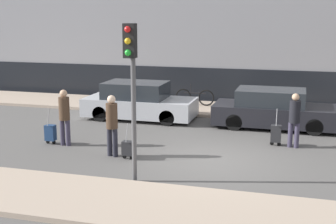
# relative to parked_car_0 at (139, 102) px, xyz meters

# --- Properties ---
(ground_plane) EXTENTS (80.00, 80.00, 0.00)m
(ground_plane) POSITION_rel_parked_car_0_xyz_m (3.77, -4.57, -0.68)
(ground_plane) COLOR #565451
(sidewalk_near) EXTENTS (28.00, 2.50, 0.12)m
(sidewalk_near) POSITION_rel_parked_car_0_xyz_m (3.77, -8.32, -0.62)
(sidewalk_near) COLOR tan
(sidewalk_near) RESTS_ON ground_plane
(sidewalk_far) EXTENTS (28.00, 3.00, 0.12)m
(sidewalk_far) POSITION_rel_parked_car_0_xyz_m (3.77, 2.43, -0.62)
(sidewalk_far) COLOR tan
(sidewalk_far) RESTS_ON ground_plane
(parked_car_0) EXTENTS (4.40, 1.88, 1.48)m
(parked_car_0) POSITION_rel_parked_car_0_xyz_m (0.00, 0.00, 0.00)
(parked_car_0) COLOR #B7BABF
(parked_car_0) RESTS_ON ground_plane
(parked_car_1) EXTENTS (4.48, 1.84, 1.43)m
(parked_car_1) POSITION_rel_parked_car_0_xyz_m (5.28, -0.04, -0.02)
(parked_car_1) COLOR black
(parked_car_1) RESTS_ON ground_plane
(pedestrian_left) EXTENTS (0.35, 0.34, 1.81)m
(pedestrian_left) POSITION_rel_parked_car_0_xyz_m (-0.97, -4.32, 0.35)
(pedestrian_left) COLOR #383347
(pedestrian_left) RESTS_ON ground_plane
(trolley_left) EXTENTS (0.34, 0.29, 1.17)m
(trolley_left) POSITION_rel_parked_car_0_xyz_m (-1.52, -4.29, -0.31)
(trolley_left) COLOR navy
(trolley_left) RESTS_ON ground_plane
(pedestrian_center) EXTENTS (0.34, 0.34, 1.83)m
(pedestrian_center) POSITION_rel_parked_car_0_xyz_m (0.92, -4.99, 0.37)
(pedestrian_center) COLOR #23232D
(pedestrian_center) RESTS_ON ground_plane
(trolley_center) EXTENTS (0.34, 0.29, 1.07)m
(trolley_center) POSITION_rel_parked_car_0_xyz_m (1.45, -5.12, -0.36)
(trolley_center) COLOR #262628
(trolley_center) RESTS_ON ground_plane
(pedestrian_right) EXTENTS (0.35, 0.34, 1.73)m
(pedestrian_right) POSITION_rel_parked_car_0_xyz_m (6.05, -2.58, 0.30)
(pedestrian_right) COLOR #383347
(pedestrian_right) RESTS_ON ground_plane
(trolley_right) EXTENTS (0.34, 0.29, 1.20)m
(trolley_right) POSITION_rel_parked_car_0_xyz_m (5.50, -2.50, -0.30)
(trolley_right) COLOR #262628
(trolley_right) RESTS_ON ground_plane
(traffic_light) EXTENTS (0.28, 0.47, 3.92)m
(traffic_light) POSITION_rel_parked_car_0_xyz_m (2.27, -6.93, 2.10)
(traffic_light) COLOR #515154
(traffic_light) RESTS_ON ground_plane
(parked_bicycle) EXTENTS (1.77, 0.06, 0.96)m
(parked_bicycle) POSITION_rel_parked_car_0_xyz_m (1.67, 2.78, -0.19)
(parked_bicycle) COLOR black
(parked_bicycle) RESTS_ON sidewalk_far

